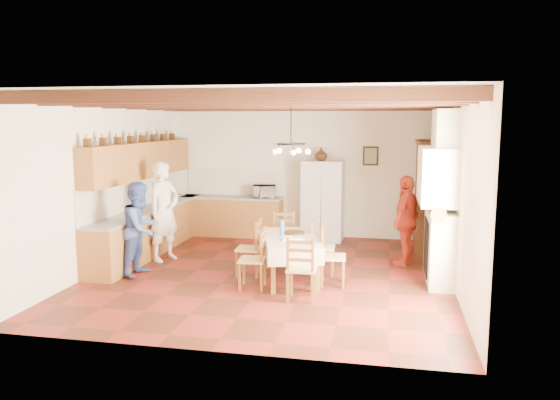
# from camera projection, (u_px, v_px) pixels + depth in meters

# --- Properties ---
(floor) EXTENTS (6.00, 6.50, 0.02)m
(floor) POSITION_uv_depth(u_px,v_px,m) (271.00, 274.00, 9.42)
(floor) COLOR #471E13
(floor) RESTS_ON ground
(ceiling) EXTENTS (6.00, 6.50, 0.02)m
(ceiling) POSITION_uv_depth(u_px,v_px,m) (270.00, 97.00, 8.98)
(ceiling) COLOR silver
(ceiling) RESTS_ON ground
(wall_back) EXTENTS (6.00, 0.02, 3.00)m
(wall_back) POSITION_uv_depth(u_px,v_px,m) (301.00, 170.00, 12.36)
(wall_back) COLOR silver
(wall_back) RESTS_ON ground
(wall_front) EXTENTS (6.00, 0.02, 3.00)m
(wall_front) POSITION_uv_depth(u_px,v_px,m) (208.00, 223.00, 6.03)
(wall_front) COLOR silver
(wall_front) RESTS_ON ground
(wall_left) EXTENTS (0.02, 6.50, 3.00)m
(wall_left) POSITION_uv_depth(u_px,v_px,m) (107.00, 184.00, 9.78)
(wall_left) COLOR silver
(wall_left) RESTS_ON ground
(wall_right) EXTENTS (0.02, 6.50, 3.00)m
(wall_right) POSITION_uv_depth(u_px,v_px,m) (457.00, 192.00, 8.61)
(wall_right) COLOR silver
(wall_right) RESTS_ON ground
(ceiling_beams) EXTENTS (6.00, 6.30, 0.16)m
(ceiling_beams) POSITION_uv_depth(u_px,v_px,m) (271.00, 103.00, 8.99)
(ceiling_beams) COLOR #3A1A10
(ceiling_beams) RESTS_ON ground
(lower_cabinets_left) EXTENTS (0.60, 4.30, 0.86)m
(lower_cabinets_left) POSITION_uv_depth(u_px,v_px,m) (150.00, 231.00, 10.89)
(lower_cabinets_left) COLOR brown
(lower_cabinets_left) RESTS_ON ground
(lower_cabinets_back) EXTENTS (2.30, 0.60, 0.86)m
(lower_cabinets_back) POSITION_uv_depth(u_px,v_px,m) (232.00, 217.00, 12.51)
(lower_cabinets_back) COLOR brown
(lower_cabinets_back) RESTS_ON ground
(countertop_left) EXTENTS (0.62, 4.30, 0.04)m
(countertop_left) POSITION_uv_depth(u_px,v_px,m) (149.00, 209.00, 10.83)
(countertop_left) COLOR slate
(countertop_left) RESTS_ON lower_cabinets_left
(countertop_back) EXTENTS (2.34, 0.62, 0.04)m
(countertop_back) POSITION_uv_depth(u_px,v_px,m) (232.00, 197.00, 12.45)
(countertop_back) COLOR slate
(countertop_back) RESTS_ON lower_cabinets_back
(backsplash_left) EXTENTS (0.03, 4.30, 0.60)m
(backsplash_left) POSITION_uv_depth(u_px,v_px,m) (135.00, 193.00, 10.84)
(backsplash_left) COLOR silver
(backsplash_left) RESTS_ON ground
(backsplash_back) EXTENTS (2.30, 0.03, 0.60)m
(backsplash_back) POSITION_uv_depth(u_px,v_px,m) (235.00, 182.00, 12.68)
(backsplash_back) COLOR silver
(backsplash_back) RESTS_ON ground
(upper_cabinets) EXTENTS (0.35, 4.20, 0.70)m
(upper_cabinets) POSITION_uv_depth(u_px,v_px,m) (142.00, 160.00, 10.71)
(upper_cabinets) COLOR brown
(upper_cabinets) RESTS_ON ground
(fireplace) EXTENTS (0.56, 1.60, 2.80)m
(fireplace) POSITION_uv_depth(u_px,v_px,m) (436.00, 196.00, 8.88)
(fireplace) COLOR beige
(fireplace) RESTS_ON ground
(wall_picture) EXTENTS (0.34, 0.03, 0.42)m
(wall_picture) POSITION_uv_depth(u_px,v_px,m) (371.00, 156.00, 11.98)
(wall_picture) COLOR #2E2114
(wall_picture) RESTS_ON ground
(refrigerator) EXTENTS (0.90, 0.75, 1.76)m
(refrigerator) POSITION_uv_depth(u_px,v_px,m) (323.00, 200.00, 12.00)
(refrigerator) COLOR silver
(refrigerator) RESTS_ON floor
(hutch) EXTENTS (0.55, 1.24, 2.23)m
(hutch) POSITION_uv_depth(u_px,v_px,m) (429.00, 197.00, 10.87)
(hutch) COLOR #341C0B
(hutch) RESTS_ON floor
(dining_table) EXTENTS (1.27, 1.82, 0.73)m
(dining_table) POSITION_uv_depth(u_px,v_px,m) (291.00, 242.00, 8.99)
(dining_table) COLOR beige
(dining_table) RESTS_ON floor
(chandelier) EXTENTS (0.47, 0.47, 0.03)m
(chandelier) POSITION_uv_depth(u_px,v_px,m) (291.00, 144.00, 8.76)
(chandelier) COLOR black
(chandelier) RESTS_ON ground
(chair_left_near) EXTENTS (0.43, 0.45, 0.96)m
(chair_left_near) POSITION_uv_depth(u_px,v_px,m) (252.00, 258.00, 8.55)
(chair_left_near) COLOR brown
(chair_left_near) RESTS_ON floor
(chair_left_far) EXTENTS (0.42, 0.44, 0.96)m
(chair_left_far) POSITION_uv_depth(u_px,v_px,m) (249.00, 248.00, 9.28)
(chair_left_far) COLOR brown
(chair_left_far) RESTS_ON floor
(chair_right_near) EXTENTS (0.43, 0.45, 0.96)m
(chair_right_near) POSITION_uv_depth(u_px,v_px,m) (333.00, 256.00, 8.73)
(chair_right_near) COLOR brown
(chair_right_near) RESTS_ON floor
(chair_right_far) EXTENTS (0.42, 0.44, 0.96)m
(chair_right_far) POSITION_uv_depth(u_px,v_px,m) (323.00, 246.00, 9.37)
(chair_right_far) COLOR brown
(chair_right_far) RESTS_ON floor
(chair_end_near) EXTENTS (0.43, 0.41, 0.96)m
(chair_end_near) POSITION_uv_depth(u_px,v_px,m) (302.00, 268.00, 8.01)
(chair_end_near) COLOR brown
(chair_end_near) RESTS_ON floor
(chair_end_far) EXTENTS (0.46, 0.44, 0.96)m
(chair_end_far) POSITION_uv_depth(u_px,v_px,m) (283.00, 238.00, 10.01)
(chair_end_far) COLOR brown
(chair_end_far) RESTS_ON floor
(person_man) EXTENTS (0.69, 0.81, 1.87)m
(person_man) POSITION_uv_depth(u_px,v_px,m) (164.00, 211.00, 10.22)
(person_man) COLOR white
(person_man) RESTS_ON floor
(person_woman_blue) EXTENTS (0.68, 0.83, 1.60)m
(person_woman_blue) POSITION_uv_depth(u_px,v_px,m) (141.00, 228.00, 9.29)
(person_woman_blue) COLOR #4059A8
(person_woman_blue) RESTS_ON floor
(person_woman_red) EXTENTS (0.76, 1.05, 1.65)m
(person_woman_red) POSITION_uv_depth(u_px,v_px,m) (406.00, 221.00, 9.89)
(person_woman_red) COLOR #A42D19
(person_woman_red) RESTS_ON floor
(microwave) EXTENTS (0.56, 0.44, 0.28)m
(microwave) POSITION_uv_depth(u_px,v_px,m) (265.00, 191.00, 12.28)
(microwave) COLOR silver
(microwave) RESTS_ON countertop_back
(fridge_vase) EXTENTS (0.33, 0.33, 0.28)m
(fridge_vase) POSITION_uv_depth(u_px,v_px,m) (321.00, 154.00, 11.86)
(fridge_vase) COLOR #341C0B
(fridge_vase) RESTS_ON refrigerator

